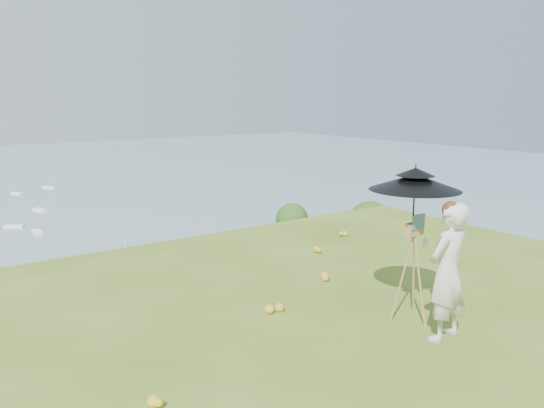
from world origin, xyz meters
TOP-DOWN VIEW (x-y plane):
  - ground at (0.00, 0.00)m, footprint 14.00×14.00m
  - wildflowers at (0.00, 0.25)m, footprint 10.00×10.50m
  - painter at (1.49, 0.75)m, footprint 0.67×0.48m
  - field_easel at (1.58, 1.36)m, footprint 0.58×0.58m
  - sun_umbrella at (1.58, 1.39)m, footprint 1.19×1.19m
  - painter_cap at (1.49, 0.75)m, footprint 0.22×0.26m

SIDE VIEW (x-z plane):
  - ground at x=0.00m, z-range 0.00..0.00m
  - wildflowers at x=0.00m, z-range 0.00..0.12m
  - field_easel at x=1.58m, z-range 0.00..1.47m
  - painter at x=1.49m, z-range 0.00..1.73m
  - sun_umbrella at x=1.58m, z-range 1.21..2.10m
  - painter_cap at x=1.49m, z-range 1.63..1.73m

